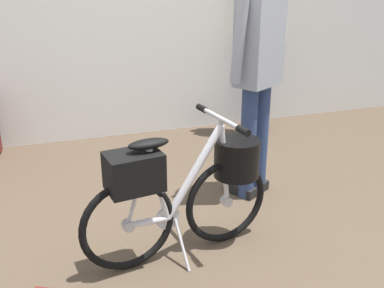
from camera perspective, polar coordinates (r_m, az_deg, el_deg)
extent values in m
plane|color=brown|center=(2.68, 4.52, -13.07)|extent=(6.80, 6.80, 0.00)
torus|color=black|center=(2.61, 4.45, -7.36)|extent=(0.52, 0.11, 0.52)
cylinder|color=#B7B7BC|center=(2.61, 4.45, -7.36)|extent=(0.07, 0.06, 0.06)
torus|color=black|center=(2.39, -8.27, -10.39)|extent=(0.52, 0.11, 0.52)
cylinder|color=#B7B7BC|center=(2.39, -8.27, -10.39)|extent=(0.07, 0.06, 0.06)
cylinder|color=silver|center=(2.42, -5.66, -9.94)|extent=(0.23, 0.07, 0.05)
cylinder|color=silver|center=(2.41, 0.29, -3.65)|extent=(0.36, 0.09, 0.51)
cylinder|color=silver|center=(2.34, -4.33, -5.19)|extent=(0.14, 0.05, 0.44)
cylinder|color=silver|center=(2.42, -5.66, -9.94)|extent=(0.23, 0.06, 0.04)
cylinder|color=silver|center=(2.49, 4.12, -2.70)|extent=(0.08, 0.04, 0.47)
cylinder|color=silver|center=(2.30, -6.97, -5.58)|extent=(0.15, 0.04, 0.43)
ellipsoid|color=black|center=(2.23, -5.63, 0.02)|extent=(0.23, 0.12, 0.05)
cylinder|color=#B7B7BC|center=(2.39, 3.78, 2.82)|extent=(0.03, 0.03, 0.04)
cylinder|color=#B7B7BC|center=(2.38, 3.80, 3.28)|extent=(0.09, 0.44, 0.03)
cylinder|color=black|center=(2.21, 6.67, 1.72)|extent=(0.05, 0.09, 0.04)
cylinder|color=black|center=(2.57, 1.31, 4.61)|extent=(0.05, 0.09, 0.04)
cylinder|color=#B7B7BC|center=(2.46, -3.14, -9.49)|extent=(0.14, 0.03, 0.14)
cylinder|color=#B7B7BC|center=(2.48, -1.31, -12.84)|extent=(0.04, 0.19, 0.25)
cylinder|color=black|center=(2.52, 5.79, -1.81)|extent=(0.29, 0.29, 0.22)
cube|color=black|center=(2.26, -7.51, -3.59)|extent=(0.30, 0.24, 0.20)
cylinder|color=navy|center=(3.21, 8.83, 0.75)|extent=(0.11, 0.11, 0.80)
cube|color=black|center=(3.37, 7.77, -4.92)|extent=(0.20, 0.25, 0.07)
cylinder|color=navy|center=(3.08, 7.23, -0.02)|extent=(0.11, 0.11, 0.80)
cube|color=black|center=(3.25, 6.21, -5.87)|extent=(0.20, 0.25, 0.07)
cube|color=#999EA8|center=(2.97, 8.75, 13.34)|extent=(0.38, 0.33, 0.62)
cylinder|color=#999EA8|center=(3.16, 10.62, 13.66)|extent=(0.08, 0.11, 0.53)
cylinder|color=#999EA8|center=(2.81, 6.12, 13.02)|extent=(0.13, 0.11, 0.53)
cylinder|color=navy|center=(4.41, 9.35, 6.73)|extent=(0.11, 0.11, 0.87)
cube|color=black|center=(4.57, 9.15, 2.03)|extent=(0.21, 0.25, 0.07)
cylinder|color=navy|center=(4.44, 7.29, 6.91)|extent=(0.11, 0.11, 0.87)
cube|color=black|center=(4.60, 7.18, 2.23)|extent=(0.21, 0.25, 0.07)
cube|color=beige|center=(4.31, 8.87, 16.76)|extent=(0.38, 0.35, 0.67)
cylinder|color=beige|center=(4.30, 11.78, 16.55)|extent=(0.12, 0.10, 0.57)
cylinder|color=beige|center=(4.36, 6.05, 16.91)|extent=(0.07, 0.11, 0.57)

